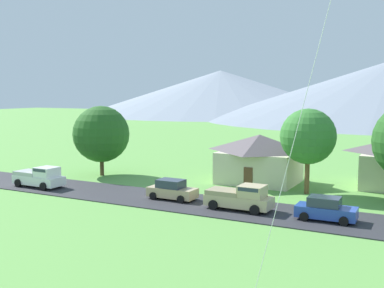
{
  "coord_description": "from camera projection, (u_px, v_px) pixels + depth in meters",
  "views": [
    {
      "loc": [
        10.95,
        -4.11,
        9.15
      ],
      "look_at": [
        0.59,
        15.62,
        6.69
      ],
      "focal_mm": 43.97,
      "sensor_mm": 36.0,
      "label": 1
    }
  ],
  "objects": [
    {
      "name": "road_strip",
      "position": [
        270.0,
        213.0,
        35.64
      ],
      "size": [
        160.0,
        6.55,
        0.08
      ],
      "primitive_type": "cube",
      "color": "#2D2D33",
      "rests_on": "ground"
    },
    {
      "name": "mountain_central_ridge",
      "position": [
        220.0,
        92.0,
        200.32
      ],
      "size": [
        115.39,
        115.39,
        18.31
      ],
      "primitive_type": "cone",
      "color": "gray",
      "rests_on": "ground"
    },
    {
      "name": "house_leftmost",
      "position": [
        259.0,
        158.0,
        47.53
      ],
      "size": [
        8.12,
        6.67,
        4.9
      ],
      "color": "beige",
      "rests_on": "ground"
    },
    {
      "name": "tree_near_left",
      "position": [
        101.0,
        134.0,
        51.39
      ],
      "size": [
        6.17,
        6.17,
        7.67
      ],
      "color": "#4C3823",
      "rests_on": "ground"
    },
    {
      "name": "tree_center",
      "position": [
        308.0,
        137.0,
        42.01
      ],
      "size": [
        5.0,
        5.0,
        7.71
      ],
      "color": "brown",
      "rests_on": "ground"
    },
    {
      "name": "parked_car_tan_mid_west",
      "position": [
        172.0,
        190.0,
        39.93
      ],
      "size": [
        4.22,
        2.11,
        1.68
      ],
      "color": "tan",
      "rests_on": "road_strip"
    },
    {
      "name": "parked_car_blue_mid_east",
      "position": [
        326.0,
        209.0,
        33.37
      ],
      "size": [
        4.24,
        2.15,
        1.68
      ],
      "color": "#2847A8",
      "rests_on": "road_strip"
    },
    {
      "name": "pickup_truck_sand_west_side",
      "position": [
        240.0,
        197.0,
        36.36
      ],
      "size": [
        5.21,
        2.34,
        1.99
      ],
      "color": "#C6B284",
      "rests_on": "road_strip"
    },
    {
      "name": "pickup_truck_white_east_side",
      "position": [
        40.0,
        177.0,
        45.05
      ],
      "size": [
        5.25,
        2.44,
        1.99
      ],
      "color": "white",
      "rests_on": "road_strip"
    }
  ]
}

